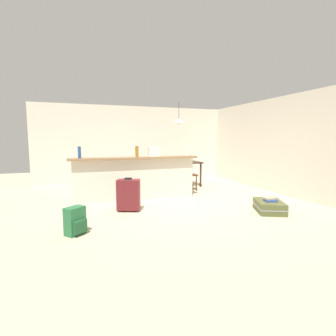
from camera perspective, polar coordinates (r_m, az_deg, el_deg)
The scene contains 16 objects.
ground_plane at distance 5.99m, azimuth -0.14°, elevation -7.47°, with size 13.00×13.00×0.05m, color #BCAD8E.
wall_back at distance 8.75m, azimuth -6.74°, elevation 5.36°, with size 6.60×0.10×2.50m, color silver.
wall_right at distance 7.63m, azimuth 21.33°, elevation 4.78°, with size 0.10×6.00×2.50m, color silver.
partition_half_wall at distance 6.01m, azimuth -7.17°, elevation -2.54°, with size 2.80×0.20×0.96m, color silver.
bar_countertop at distance 5.95m, azimuth -7.24°, elevation 2.28°, with size 2.96×0.40×0.05m, color #93704C.
bottle_blue at distance 5.75m, azimuth -19.17°, elevation 3.32°, with size 0.07×0.07×0.25m, color #284C89.
bottle_amber at distance 5.86m, azimuth -6.96°, elevation 3.68°, with size 0.08×0.08×0.25m, color #9E661E.
bottle_white at distance 6.30m, azimuth 4.33°, elevation 4.05°, with size 0.06×0.06×0.28m, color silver.
grocery_bag at distance 6.03m, azimuth -3.21°, elevation 3.66°, with size 0.26×0.18×0.22m, color silver.
dining_table at distance 7.71m, azimuth 2.94°, elevation 0.74°, with size 1.10×0.80×0.74m.
dining_chair_near_partition at distance 7.18m, azimuth 4.36°, elevation -0.75°, with size 0.41×0.41×0.93m.
pendant_lamp at distance 7.62m, azimuth 2.43°, elevation 10.46°, with size 0.34×0.34×0.67m.
suitcase_flat_olive at distance 5.44m, azimuth 21.67°, elevation -7.95°, with size 0.74×0.89×0.22m.
suitcase_upright_maroon at distance 5.13m, azimuth -8.82°, elevation -5.88°, with size 0.50×0.38×0.67m.
backpack_green at distance 4.13m, azimuth -19.99°, elevation -11.12°, with size 0.34×0.34×0.42m.
book_stack at distance 5.39m, azimuth 21.83°, elevation -6.54°, with size 0.26×0.24×0.06m.
Camera 1 is at (-1.91, -5.49, 1.43)m, focal length 27.29 mm.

